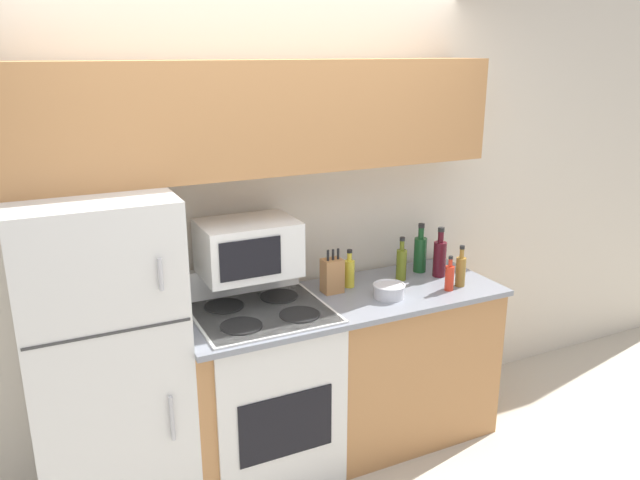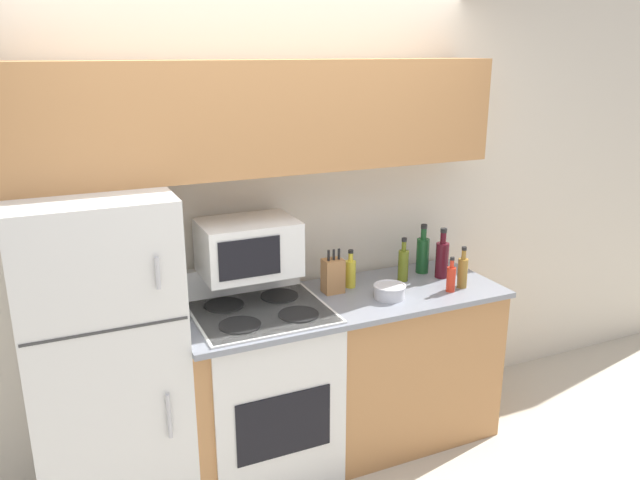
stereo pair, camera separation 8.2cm
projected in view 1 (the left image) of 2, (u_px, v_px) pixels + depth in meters
name	position (u px, v px, depth m)	size (l,w,h in m)	color
wall_back	(258.00, 228.00, 3.47)	(8.00, 0.05, 2.55)	beige
lower_cabinets	(341.00, 373.00, 3.54)	(1.80, 0.65, 0.94)	#B27A47
refrigerator	(106.00, 364.00, 2.92)	(0.69, 0.66, 1.63)	silver
upper_cabinets	(267.00, 117.00, 3.12)	(2.50, 0.33, 0.55)	#B27A47
stove	(263.00, 390.00, 3.32)	(0.68, 0.64, 1.11)	silver
microwave	(248.00, 248.00, 3.20)	(0.49, 0.36, 0.28)	silver
knife_block	(332.00, 275.00, 3.43)	(0.11, 0.09, 0.25)	#B27A47
bowl	(389.00, 290.00, 3.38)	(0.18, 0.18, 0.08)	silver
bottle_wine_red	(440.00, 257.00, 3.67)	(0.08, 0.08, 0.30)	#470F19
bottle_hot_sauce	(450.00, 277.00, 3.47)	(0.05, 0.05, 0.20)	red
bottle_cooking_spray	(349.00, 272.00, 3.52)	(0.06, 0.06, 0.22)	gold
bottle_olive_oil	(401.00, 263.00, 3.62)	(0.06, 0.06, 0.26)	#5B6619
bottle_vinegar	(461.00, 270.00, 3.53)	(0.06, 0.06, 0.24)	olive
bottle_wine_green	(420.00, 253.00, 3.75)	(0.08, 0.08, 0.30)	#194C23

